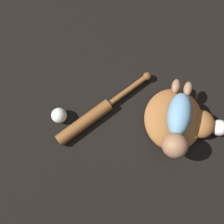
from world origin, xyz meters
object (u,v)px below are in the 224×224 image
at_px(baseball_glove, 178,120).
at_px(baseball_bat, 94,115).
at_px(baby_figure, 178,124).
at_px(baseball_spare, 219,128).
at_px(baseball, 59,115).

xyz_separation_m(baseball_glove, baseball_bat, (-0.00, -0.40, -0.02)).
height_order(baby_figure, baseball_spare, baby_figure).
bearing_deg(baseball, baseball_bat, 95.28).
bearing_deg(baby_figure, baseball, -92.73).
bearing_deg(baseball_spare, baseball_glove, -96.72).
relative_size(baseball_bat, baseball, 5.96).
bearing_deg(baby_figure, baseball_bat, -96.35).
relative_size(baby_figure, baseball_spare, 4.74).
bearing_deg(baseball_bat, baseball_spare, 87.69).
xyz_separation_m(baseball_bat, baseball, (0.02, -0.17, 0.01)).
xyz_separation_m(baseball_bat, baseball_spare, (0.02, 0.60, 0.01)).
relative_size(baby_figure, baseball_bat, 0.82).
xyz_separation_m(baseball_glove, baseball_spare, (0.02, 0.20, -0.01)).
bearing_deg(baseball_bat, baseball, -84.72).
distance_m(baseball_bat, baseball_spare, 0.60).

